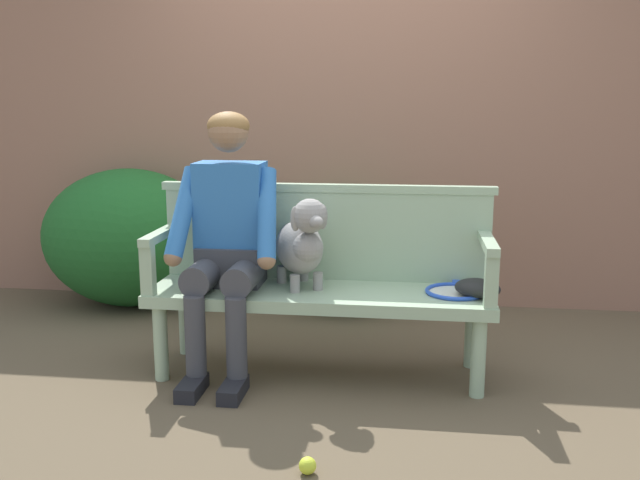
% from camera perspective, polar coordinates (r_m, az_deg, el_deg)
% --- Properties ---
extents(ground_plane, '(40.00, 40.00, 0.00)m').
position_cam_1_polar(ground_plane, '(3.63, 0.00, -10.74)').
color(ground_plane, brown).
extents(brick_garden_fence, '(8.00, 0.30, 2.09)m').
position_cam_1_polar(brick_garden_fence, '(4.83, 2.30, 7.53)').
color(brick_garden_fence, '#936651').
rests_on(brick_garden_fence, ground).
extents(hedge_bush_far_left, '(0.72, 0.67, 0.81)m').
position_cam_1_polar(hedge_bush_far_left, '(4.59, 1.89, -0.71)').
color(hedge_bush_far_left, '#286B2D').
rests_on(hedge_bush_far_left, ground).
extents(hedge_bush_far_right, '(1.17, 0.91, 0.92)m').
position_cam_1_polar(hedge_bush_far_right, '(4.85, -15.22, 0.20)').
color(hedge_bush_far_right, '#1E5B23').
rests_on(hedge_bush_far_right, ground).
extents(garden_bench, '(1.69, 0.50, 0.44)m').
position_cam_1_polar(garden_bench, '(3.51, 0.00, -4.95)').
color(garden_bench, '#9EB793').
rests_on(garden_bench, ground).
extents(bench_backrest, '(1.73, 0.06, 0.50)m').
position_cam_1_polar(bench_backrest, '(3.64, 0.45, 0.74)').
color(bench_backrest, '#9EB793').
rests_on(bench_backrest, garden_bench).
extents(bench_armrest_left_end, '(0.06, 0.50, 0.28)m').
position_cam_1_polar(bench_armrest_left_end, '(3.55, -13.20, -0.71)').
color(bench_armrest_left_end, '#9EB793').
rests_on(bench_armrest_left_end, garden_bench).
extents(bench_armrest_right_end, '(0.06, 0.50, 0.28)m').
position_cam_1_polar(bench_armrest_right_end, '(3.35, 13.63, -1.47)').
color(bench_armrest_right_end, '#9EB793').
rests_on(bench_armrest_right_end, garden_bench).
extents(person_seated, '(0.56, 0.65, 1.31)m').
position_cam_1_polar(person_seated, '(3.51, -7.55, 0.54)').
color(person_seated, black).
rests_on(person_seated, ground).
extents(dog_on_bench, '(0.36, 0.45, 0.47)m').
position_cam_1_polar(dog_on_bench, '(3.46, -1.47, -0.21)').
color(dog_on_bench, gray).
rests_on(dog_on_bench, garden_bench).
extents(tennis_racket, '(0.31, 0.57, 0.03)m').
position_cam_1_polar(tennis_racket, '(3.50, 10.95, -4.02)').
color(tennis_racket, blue).
rests_on(tennis_racket, garden_bench).
extents(baseball_glove, '(0.27, 0.24, 0.09)m').
position_cam_1_polar(baseball_glove, '(3.42, 12.71, -3.85)').
color(baseball_glove, black).
rests_on(baseball_glove, garden_bench).
extents(tennis_ball, '(0.07, 0.07, 0.07)m').
position_cam_1_polar(tennis_ball, '(2.73, -1.02, -17.90)').
color(tennis_ball, '#CCDB33').
rests_on(tennis_ball, ground).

